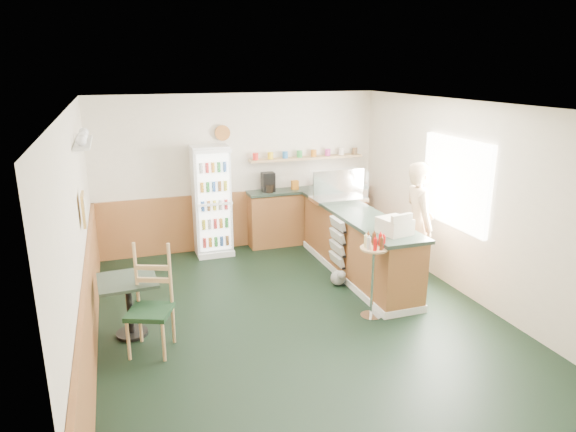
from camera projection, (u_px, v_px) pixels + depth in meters
name	position (u px, v px, depth m)	size (l,w,h in m)	color
ground	(298.00, 318.00, 6.63)	(6.00, 6.00, 0.00)	black
room_envelope	(264.00, 192.00, 6.80)	(5.04, 6.02, 2.72)	beige
service_counter	(357.00, 247.00, 7.90)	(0.68, 3.01, 1.01)	#905B2E
back_counter	(307.00, 213.00, 9.39)	(2.24, 0.42, 1.69)	#905B2E
drinks_fridge	(212.00, 201.00, 8.69)	(0.62, 0.53, 1.87)	white
display_case	(339.00, 186.00, 8.34)	(0.88, 0.46, 0.50)	silver
cash_register	(395.00, 226.00, 6.74)	(0.36, 0.38, 0.21)	beige
shopkeeper	(418.00, 224.00, 7.48)	(0.61, 0.44, 1.83)	tan
condiment_stand	(374.00, 263.00, 6.47)	(0.36, 0.36, 1.11)	silver
newspaper_rack	(337.00, 242.00, 7.70)	(0.09, 0.46, 0.73)	black
cafe_table	(129.00, 296.00, 6.08)	(0.70, 0.70, 0.73)	black
cafe_chair	(148.00, 296.00, 5.78)	(0.60, 0.60, 1.23)	black
dog_doorstop	(339.00, 277.00, 7.59)	(0.22, 0.29, 0.27)	gray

